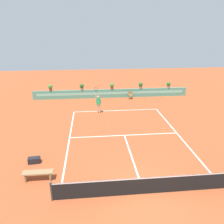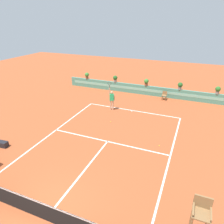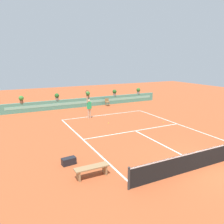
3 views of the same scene
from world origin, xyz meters
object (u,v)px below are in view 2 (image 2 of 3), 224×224
object	(u,v)px
tennis_ball_mid_court	(159,146)
potted_plant_far_right	(218,90)
gear_bag	(2,144)
umpire_chair	(200,218)
potted_plant_far_left	(87,75)
tennis_ball_near_baseline	(111,122)
potted_plant_left	(115,78)
ball_kid_chair	(164,95)
potted_plant_centre	(146,82)
potted_plant_right	(180,86)
tennis_player	(112,99)

from	to	relation	value
tennis_ball_mid_court	potted_plant_far_right	world-z (taller)	potted_plant_far_right
gear_bag	tennis_ball_mid_court	world-z (taller)	gear_bag
umpire_chair	potted_plant_far_left	xyz separation A→B (m)	(-12.63, 15.13, 0.07)
tennis_ball_near_baseline	potted_plant_left	distance (m)	7.84
ball_kid_chair	tennis_ball_mid_court	distance (m)	8.57
tennis_ball_near_baseline	potted_plant_left	size ratio (longest dim) A/B	0.09
ball_kid_chair	potted_plant_centre	size ratio (longest dim) A/B	1.17
ball_kid_chair	potted_plant_far_left	size ratio (longest dim) A/B	1.17
umpire_chair	tennis_ball_near_baseline	distance (m)	10.32
potted_plant_left	potted_plant_right	world-z (taller)	same
potted_plant_right	tennis_ball_mid_court	bearing A→B (deg)	-90.94
tennis_player	tennis_ball_mid_court	world-z (taller)	tennis_player
ball_kid_chair	tennis_ball_near_baseline	bearing A→B (deg)	-114.84
tennis_ball_mid_court	umpire_chair	bearing A→B (deg)	-67.93
potted_plant_far_right	potted_plant_right	distance (m)	3.37
tennis_player	tennis_ball_mid_court	bearing A→B (deg)	-39.54
tennis_ball_mid_court	tennis_player	bearing A→B (deg)	140.46
ball_kid_chair	potted_plant_far_left	bearing A→B (deg)	175.39
ball_kid_chair	potted_plant_far_left	distance (m)	9.14
tennis_player	ball_kid_chair	bearing A→B (deg)	48.15
ball_kid_chair	potted_plant_left	distance (m)	5.67
potted_plant_far_left	gear_bag	bearing A→B (deg)	-85.73
gear_bag	tennis_ball_mid_court	bearing A→B (deg)	22.77
umpire_chair	tennis_player	size ratio (longest dim) A/B	0.83
tennis_player	potted_plant_centre	distance (m)	5.38
gear_bag	tennis_ball_mid_court	size ratio (longest dim) A/B	10.29
gear_bag	potted_plant_far_right	xyz separation A→B (m)	(12.78, 13.10, 1.23)
potted_plant_left	potted_plant_right	xyz separation A→B (m)	(6.86, 0.00, 0.00)
ball_kid_chair	tennis_player	size ratio (longest dim) A/B	0.33
potted_plant_far_left	potted_plant_far_right	bearing A→B (deg)	0.00
potted_plant_far_right	potted_plant_centre	xyz separation A→B (m)	(-6.76, 0.00, 0.00)
potted_plant_far_left	potted_plant_centre	bearing A→B (deg)	0.00
potted_plant_centre	potted_plant_left	xyz separation A→B (m)	(-3.48, 0.00, 0.00)
ball_kid_chair	tennis_player	distance (m)	5.83
potted_plant_far_left	tennis_ball_near_baseline	bearing A→B (deg)	-50.47
ball_kid_chair	potted_plant_right	size ratio (longest dim) A/B	1.17
tennis_ball_near_baseline	potted_plant_right	size ratio (longest dim) A/B	0.09
umpire_chair	gear_bag	distance (m)	11.88
potted_plant_far_left	potted_plant_far_right	size ratio (longest dim) A/B	1.00
tennis_player	tennis_ball_mid_court	size ratio (longest dim) A/B	38.01
potted_plant_far_left	potted_plant_centre	world-z (taller)	same
tennis_ball_mid_court	potted_plant_centre	distance (m)	9.86
gear_bag	tennis_ball_near_baseline	size ratio (longest dim) A/B	10.29
umpire_chair	potted_plant_far_right	distance (m)	15.17
potted_plant_centre	ball_kid_chair	bearing A→B (deg)	-19.45
ball_kid_chair	gear_bag	xyz separation A→B (m)	(-8.09, -12.36, -0.30)
umpire_chair	potted_plant_left	distance (m)	17.66
potted_plant_far_left	potted_plant_left	bearing A→B (deg)	0.00
tennis_player	tennis_ball_near_baseline	size ratio (longest dim) A/B	38.01
potted_plant_far_left	potted_plant_right	world-z (taller)	same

